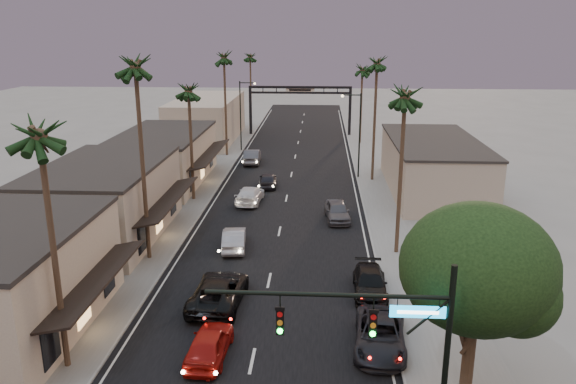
# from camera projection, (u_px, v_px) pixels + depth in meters

# --- Properties ---
(ground) EXTENTS (200.00, 200.00, 0.00)m
(ground) POSITION_uv_depth(u_px,v_px,m) (288.00, 190.00, 55.64)
(ground) COLOR slate
(ground) RESTS_ON ground
(road) EXTENTS (14.00, 120.00, 0.02)m
(road) POSITION_uv_depth(u_px,v_px,m) (291.00, 177.00, 60.43)
(road) COLOR black
(road) RESTS_ON ground
(sidewalk_left) EXTENTS (5.00, 92.00, 0.12)m
(sidewalk_left) POSITION_uv_depth(u_px,v_px,m) (216.00, 161.00, 67.66)
(sidewalk_left) COLOR slate
(sidewalk_left) RESTS_ON ground
(sidewalk_right) EXTENTS (5.00, 92.00, 0.12)m
(sidewalk_right) POSITION_uv_depth(u_px,v_px,m) (374.00, 163.00, 66.59)
(sidewalk_right) COLOR slate
(sidewalk_right) RESTS_ON ground
(storefront_near) EXTENTS (8.00, 12.00, 5.50)m
(storefront_near) POSITION_uv_depth(u_px,v_px,m) (4.00, 284.00, 28.76)
(storefront_near) COLOR tan
(storefront_near) RESTS_ON ground
(storefront_mid) EXTENTS (8.00, 14.00, 5.50)m
(storefront_mid) POSITION_uv_depth(u_px,v_px,m) (105.00, 203.00, 42.18)
(storefront_mid) COLOR #9E927E
(storefront_mid) RESTS_ON ground
(storefront_far) EXTENTS (8.00, 16.00, 5.00)m
(storefront_far) POSITION_uv_depth(u_px,v_px,m) (163.00, 159.00, 57.59)
(storefront_far) COLOR tan
(storefront_far) RESTS_ON ground
(storefront_dist) EXTENTS (8.00, 20.00, 6.00)m
(storefront_dist) POSITION_uv_depth(u_px,v_px,m) (207.00, 119.00, 79.50)
(storefront_dist) COLOR #9E927E
(storefront_dist) RESTS_ON ground
(building_right) EXTENTS (8.00, 18.00, 5.00)m
(building_right) POSITION_uv_depth(u_px,v_px,m) (433.00, 167.00, 54.16)
(building_right) COLOR #9E927E
(building_right) RESTS_ON ground
(traffic_signal) EXTENTS (8.51, 0.22, 7.80)m
(traffic_signal) POSITION_uv_depth(u_px,v_px,m) (392.00, 336.00, 19.39)
(traffic_signal) COLOR black
(traffic_signal) RESTS_ON ground
(corner_tree) EXTENTS (6.20, 6.20, 8.80)m
(corner_tree) POSITION_uv_depth(u_px,v_px,m) (479.00, 274.00, 22.24)
(corner_tree) COLOR #38281C
(corner_tree) RESTS_ON ground
(arch) EXTENTS (15.20, 0.40, 7.27)m
(arch) POSITION_uv_depth(u_px,v_px,m) (300.00, 98.00, 82.85)
(arch) COLOR black
(arch) RESTS_ON ground
(streetlight_right) EXTENTS (2.13, 0.30, 9.00)m
(streetlight_right) POSITION_uv_depth(u_px,v_px,m) (357.00, 128.00, 58.56)
(streetlight_right) COLOR black
(streetlight_right) RESTS_ON ground
(streetlight_left) EXTENTS (2.13, 0.30, 9.00)m
(streetlight_left) POSITION_uv_depth(u_px,v_px,m) (243.00, 110.00, 71.80)
(streetlight_left) COLOR black
(streetlight_left) RESTS_ON ground
(palm_la) EXTENTS (3.20, 3.20, 13.20)m
(palm_la) POSITION_uv_depth(u_px,v_px,m) (38.00, 126.00, 23.21)
(palm_la) COLOR #38281C
(palm_la) RESTS_ON ground
(palm_lb) EXTENTS (3.20, 3.20, 15.20)m
(palm_lb) POSITION_uv_depth(u_px,v_px,m) (135.00, 61.00, 35.13)
(palm_lb) COLOR #38281C
(palm_lb) RESTS_ON ground
(palm_lc) EXTENTS (3.20, 3.20, 12.20)m
(palm_lc) POSITION_uv_depth(u_px,v_px,m) (188.00, 86.00, 49.36)
(palm_lc) COLOR #38281C
(palm_lc) RESTS_ON ground
(palm_ld) EXTENTS (3.20, 3.20, 14.20)m
(palm_ld) POSITION_uv_depth(u_px,v_px,m) (224.00, 54.00, 67.04)
(palm_ld) COLOR #38281C
(palm_ld) RESTS_ON ground
(palm_ra) EXTENTS (3.20, 3.20, 13.20)m
(palm_ra) POSITION_uv_depth(u_px,v_px,m) (405.00, 91.00, 36.63)
(palm_ra) COLOR #38281C
(palm_ra) RESTS_ON ground
(palm_rb) EXTENTS (3.20, 3.20, 14.20)m
(palm_rb) POSITION_uv_depth(u_px,v_px,m) (377.00, 59.00, 55.53)
(palm_rb) COLOR #38281C
(palm_rb) RESTS_ON ground
(palm_rc) EXTENTS (3.20, 3.20, 12.20)m
(palm_rc) POSITION_uv_depth(u_px,v_px,m) (363.00, 67.00, 75.24)
(palm_rc) COLOR #38281C
(palm_rc) RESTS_ON ground
(palm_far) EXTENTS (3.20, 3.20, 13.20)m
(palm_far) POSITION_uv_depth(u_px,v_px,m) (250.00, 54.00, 89.34)
(palm_far) COLOR #38281C
(palm_far) RESTS_ON ground
(oncoming_red) EXTENTS (1.97, 4.50, 1.51)m
(oncoming_red) POSITION_uv_depth(u_px,v_px,m) (209.00, 344.00, 26.95)
(oncoming_red) COLOR maroon
(oncoming_red) RESTS_ON ground
(oncoming_pickup) EXTENTS (3.07, 6.08, 1.65)m
(oncoming_pickup) POSITION_uv_depth(u_px,v_px,m) (219.00, 291.00, 32.23)
(oncoming_pickup) COLOR black
(oncoming_pickup) RESTS_ON ground
(oncoming_silver) EXTENTS (2.05, 4.66, 1.49)m
(oncoming_silver) POSITION_uv_depth(u_px,v_px,m) (234.00, 239.00, 40.51)
(oncoming_silver) COLOR gray
(oncoming_silver) RESTS_ON ground
(oncoming_white) EXTENTS (2.41, 5.28, 1.50)m
(oncoming_white) POSITION_uv_depth(u_px,v_px,m) (250.00, 195.00, 51.23)
(oncoming_white) COLOR silver
(oncoming_white) RESTS_ON ground
(oncoming_dgrey) EXTENTS (1.95, 4.34, 1.45)m
(oncoming_dgrey) POSITION_uv_depth(u_px,v_px,m) (268.00, 180.00, 56.45)
(oncoming_dgrey) COLOR black
(oncoming_dgrey) RESTS_ON ground
(oncoming_grey_far) EXTENTS (1.99, 5.18, 1.69)m
(oncoming_grey_far) POSITION_uv_depth(u_px,v_px,m) (252.00, 156.00, 66.28)
(oncoming_grey_far) COLOR #434348
(oncoming_grey_far) RESTS_ON ground
(curbside_near) EXTENTS (2.95, 5.58, 1.50)m
(curbside_near) POSITION_uv_depth(u_px,v_px,m) (380.00, 335.00, 27.78)
(curbside_near) COLOR black
(curbside_near) RESTS_ON ground
(curbside_black) EXTENTS (2.05, 4.86, 1.40)m
(curbside_black) POSITION_uv_depth(u_px,v_px,m) (370.00, 283.00, 33.55)
(curbside_black) COLOR black
(curbside_black) RESTS_ON ground
(curbside_grey) EXTENTS (2.30, 4.78, 1.58)m
(curbside_grey) POSITION_uv_depth(u_px,v_px,m) (337.00, 211.00, 46.53)
(curbside_grey) COLOR #49494E
(curbside_grey) RESTS_ON ground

